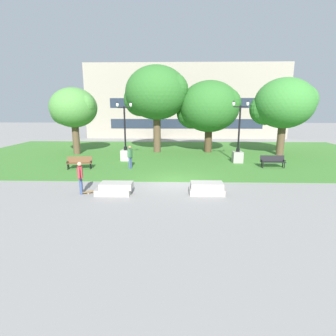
{
  "coord_description": "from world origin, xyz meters",
  "views": [
    {
      "loc": [
        -0.03,
        -15.37,
        4.36
      ],
      "look_at": [
        -0.44,
        -1.4,
        1.2
      ],
      "focal_mm": 28.0,
      "sensor_mm": 36.0,
      "label": 1
    }
  ],
  "objects_px": {
    "skateboard": "(92,191)",
    "lamp_post_right": "(238,150)",
    "person_bystander_near_lawn": "(130,156)",
    "park_bench_near_right": "(79,162)",
    "lamp_post_left": "(126,149)",
    "concrete_block_left": "(207,189)",
    "person_skateboarder": "(80,176)",
    "park_bench_near_left": "(273,161)",
    "concrete_block_center": "(115,189)"
  },
  "relations": [
    {
      "from": "concrete_block_center",
      "to": "lamp_post_right",
      "type": "height_order",
      "value": "lamp_post_right"
    },
    {
      "from": "concrete_block_left",
      "to": "person_skateboarder",
      "type": "distance_m",
      "value": 6.6
    },
    {
      "from": "skateboard",
      "to": "park_bench_near_right",
      "type": "height_order",
      "value": "park_bench_near_right"
    },
    {
      "from": "concrete_block_center",
      "to": "skateboard",
      "type": "xyz_separation_m",
      "value": [
        -1.26,
        0.19,
        -0.22
      ]
    },
    {
      "from": "park_bench_near_right",
      "to": "person_bystander_near_lawn",
      "type": "bearing_deg",
      "value": 3.23
    },
    {
      "from": "concrete_block_center",
      "to": "skateboard",
      "type": "relative_size",
      "value": 1.88
    },
    {
      "from": "park_bench_near_left",
      "to": "person_bystander_near_lawn",
      "type": "xyz_separation_m",
      "value": [
        -10.71,
        -0.67,
        0.44
      ]
    },
    {
      "from": "park_bench_near_right",
      "to": "lamp_post_right",
      "type": "distance_m",
      "value": 12.53
    },
    {
      "from": "park_bench_near_right",
      "to": "person_bystander_near_lawn",
      "type": "relative_size",
      "value": 1.09
    },
    {
      "from": "skateboard",
      "to": "park_bench_near_left",
      "type": "height_order",
      "value": "park_bench_near_left"
    },
    {
      "from": "person_bystander_near_lawn",
      "to": "concrete_block_center",
      "type": "bearing_deg",
      "value": -88.0
    },
    {
      "from": "person_skateboarder",
      "to": "lamp_post_left",
      "type": "height_order",
      "value": "lamp_post_left"
    },
    {
      "from": "lamp_post_right",
      "to": "concrete_block_left",
      "type": "bearing_deg",
      "value": -112.72
    },
    {
      "from": "skateboard",
      "to": "lamp_post_right",
      "type": "height_order",
      "value": "lamp_post_right"
    },
    {
      "from": "skateboard",
      "to": "lamp_post_right",
      "type": "xyz_separation_m",
      "value": [
        9.54,
        8.32,
        0.95
      ]
    },
    {
      "from": "concrete_block_center",
      "to": "person_bystander_near_lawn",
      "type": "height_order",
      "value": "person_bystander_near_lawn"
    },
    {
      "from": "lamp_post_right",
      "to": "lamp_post_left",
      "type": "xyz_separation_m",
      "value": [
        -9.4,
        0.58,
        -0.01
      ]
    },
    {
      "from": "skateboard",
      "to": "lamp_post_left",
      "type": "bearing_deg",
      "value": 89.08
    },
    {
      "from": "person_bystander_near_lawn",
      "to": "lamp_post_left",
      "type": "bearing_deg",
      "value": 106.47
    },
    {
      "from": "skateboard",
      "to": "park_bench_near_left",
      "type": "bearing_deg",
      "value": 28.9
    },
    {
      "from": "lamp_post_right",
      "to": "lamp_post_left",
      "type": "distance_m",
      "value": 9.42
    },
    {
      "from": "skateboard",
      "to": "lamp_post_left",
      "type": "height_order",
      "value": "lamp_post_left"
    },
    {
      "from": "person_bystander_near_lawn",
      "to": "park_bench_near_right",
      "type": "bearing_deg",
      "value": -176.77
    },
    {
      "from": "park_bench_near_left",
      "to": "lamp_post_left",
      "type": "xyz_separation_m",
      "value": [
        -11.62,
        2.41,
        0.49
      ]
    },
    {
      "from": "concrete_block_left",
      "to": "person_skateboarder",
      "type": "bearing_deg",
      "value": -179.0
    },
    {
      "from": "park_bench_near_left",
      "to": "person_skateboarder",
      "type": "bearing_deg",
      "value": -151.64
    },
    {
      "from": "concrete_block_center",
      "to": "lamp_post_right",
      "type": "bearing_deg",
      "value": 45.8
    },
    {
      "from": "lamp_post_left",
      "to": "park_bench_near_left",
      "type": "bearing_deg",
      "value": -11.71
    },
    {
      "from": "person_skateboarder",
      "to": "park_bench_near_right",
      "type": "xyz_separation_m",
      "value": [
        -2.17,
        5.75,
        -0.43
      ]
    },
    {
      "from": "concrete_block_center",
      "to": "lamp_post_left",
      "type": "distance_m",
      "value": 9.19
    },
    {
      "from": "skateboard",
      "to": "person_bystander_near_lawn",
      "type": "height_order",
      "value": "person_bystander_near_lawn"
    },
    {
      "from": "park_bench_near_left",
      "to": "lamp_post_right",
      "type": "relative_size",
      "value": 0.36
    },
    {
      "from": "concrete_block_center",
      "to": "park_bench_near_right",
      "type": "xyz_separation_m",
      "value": [
        -3.95,
        5.81,
        0.23
      ]
    },
    {
      "from": "lamp_post_right",
      "to": "person_bystander_near_lawn",
      "type": "height_order",
      "value": "lamp_post_right"
    },
    {
      "from": "concrete_block_left",
      "to": "lamp_post_left",
      "type": "xyz_separation_m",
      "value": [
        -5.91,
        8.92,
        0.72
      ]
    },
    {
      "from": "park_bench_near_right",
      "to": "lamp_post_right",
      "type": "height_order",
      "value": "lamp_post_right"
    },
    {
      "from": "lamp_post_left",
      "to": "person_skateboarder",
      "type": "bearing_deg",
      "value": -94.2
    },
    {
      "from": "person_skateboarder",
      "to": "lamp_post_right",
      "type": "bearing_deg",
      "value": 40.04
    },
    {
      "from": "lamp_post_right",
      "to": "park_bench_near_right",
      "type": "bearing_deg",
      "value": -167.54
    },
    {
      "from": "person_skateboarder",
      "to": "park_bench_near_right",
      "type": "relative_size",
      "value": 0.92
    },
    {
      "from": "park_bench_near_right",
      "to": "lamp_post_right",
      "type": "xyz_separation_m",
      "value": [
        12.23,
        2.7,
        0.5
      ]
    },
    {
      "from": "concrete_block_left",
      "to": "skateboard",
      "type": "height_order",
      "value": "concrete_block_left"
    },
    {
      "from": "person_skateboarder",
      "to": "park_bench_near_left",
      "type": "relative_size",
      "value": 0.95
    },
    {
      "from": "concrete_block_left",
      "to": "lamp_post_left",
      "type": "height_order",
      "value": "lamp_post_left"
    },
    {
      "from": "lamp_post_right",
      "to": "person_bystander_near_lawn",
      "type": "bearing_deg",
      "value": -163.65
    },
    {
      "from": "concrete_block_left",
      "to": "park_bench_near_right",
      "type": "relative_size",
      "value": 0.97
    },
    {
      "from": "skateboard",
      "to": "concrete_block_left",
      "type": "bearing_deg",
      "value": -0.19
    },
    {
      "from": "park_bench_near_right",
      "to": "person_bystander_near_lawn",
      "type": "distance_m",
      "value": 3.77
    },
    {
      "from": "concrete_block_center",
      "to": "person_skateboarder",
      "type": "bearing_deg",
      "value": 178.14
    },
    {
      "from": "person_skateboarder",
      "to": "park_bench_near_left",
      "type": "bearing_deg",
      "value": 28.36
    }
  ]
}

